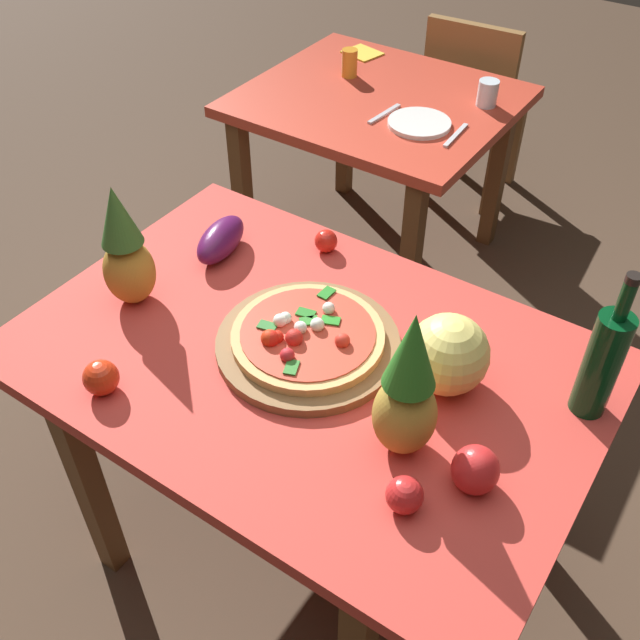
{
  "coord_description": "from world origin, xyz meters",
  "views": [
    {
      "loc": [
        0.69,
        -0.97,
        1.92
      ],
      "look_at": [
        -0.01,
        0.07,
        0.78
      ],
      "focal_mm": 40.78,
      "sensor_mm": 36.0,
      "label": 1
    }
  ],
  "objects_px": {
    "drinking_glass_juice": "(350,63)",
    "drinking_glass_water": "(488,93)",
    "bell_pepper": "(475,470)",
    "dinner_plate": "(419,123)",
    "pineapple_left": "(125,252)",
    "tomato_beside_pepper": "(326,241)",
    "napkin_folded": "(362,53)",
    "pizza_board": "(308,344)",
    "wine_bottle": "(602,362)",
    "knife_utensil": "(456,135)",
    "fork_utensil": "(384,114)",
    "pizza": "(306,336)",
    "melon": "(448,354)",
    "pineapple_right": "(407,392)",
    "eggplant": "(221,240)",
    "display_table": "(307,379)",
    "dining_chair": "(473,101)",
    "background_table": "(377,122)",
    "tomato_by_bottle": "(405,495)"
  },
  "relations": [
    {
      "from": "display_table",
      "to": "background_table",
      "type": "relative_size",
      "value": 1.39
    },
    {
      "from": "wine_bottle",
      "to": "pineapple_left",
      "type": "distance_m",
      "value": 1.1
    },
    {
      "from": "tomato_by_bottle",
      "to": "fork_utensil",
      "type": "xyz_separation_m",
      "value": [
        -0.85,
        1.37,
        -0.03
      ]
    },
    {
      "from": "pineapple_right",
      "to": "fork_utensil",
      "type": "height_order",
      "value": "pineapple_right"
    },
    {
      "from": "bell_pepper",
      "to": "tomato_by_bottle",
      "type": "height_order",
      "value": "bell_pepper"
    },
    {
      "from": "fork_utensil",
      "to": "tomato_by_bottle",
      "type": "bearing_deg",
      "value": -52.99
    },
    {
      "from": "wine_bottle",
      "to": "pineapple_right",
      "type": "bearing_deg",
      "value": -131.98
    },
    {
      "from": "background_table",
      "to": "drinking_glass_juice",
      "type": "distance_m",
      "value": 0.26
    },
    {
      "from": "dinner_plate",
      "to": "fork_utensil",
      "type": "xyz_separation_m",
      "value": [
        -0.14,
        0.0,
        -0.0
      ]
    },
    {
      "from": "pineapple_left",
      "to": "fork_utensil",
      "type": "xyz_separation_m",
      "value": [
        0.01,
        1.22,
        -0.14
      ]
    },
    {
      "from": "eggplant",
      "to": "drinking_glass_water",
      "type": "height_order",
      "value": "drinking_glass_water"
    },
    {
      "from": "pineapple_right",
      "to": "drinking_glass_water",
      "type": "height_order",
      "value": "pineapple_right"
    },
    {
      "from": "bell_pepper",
      "to": "dinner_plate",
      "type": "bearing_deg",
      "value": 122.33
    },
    {
      "from": "drinking_glass_juice",
      "to": "tomato_beside_pepper",
      "type": "bearing_deg",
      "value": -60.81
    },
    {
      "from": "pizza_board",
      "to": "wine_bottle",
      "type": "distance_m",
      "value": 0.64
    },
    {
      "from": "drinking_glass_water",
      "to": "pineapple_left",
      "type": "bearing_deg",
      "value": -100.59
    },
    {
      "from": "fork_utensil",
      "to": "pizza",
      "type": "bearing_deg",
      "value": -62.94
    },
    {
      "from": "pizza_board",
      "to": "pineapple_left",
      "type": "xyz_separation_m",
      "value": [
        -0.46,
        -0.1,
        0.13
      ]
    },
    {
      "from": "bell_pepper",
      "to": "drinking_glass_water",
      "type": "xyz_separation_m",
      "value": [
        -0.67,
        1.52,
        -0.0
      ]
    },
    {
      "from": "wine_bottle",
      "to": "tomato_beside_pepper",
      "type": "distance_m",
      "value": 0.8
    },
    {
      "from": "pizza_board",
      "to": "dinner_plate",
      "type": "relative_size",
      "value": 1.96
    },
    {
      "from": "display_table",
      "to": "melon",
      "type": "distance_m",
      "value": 0.36
    },
    {
      "from": "display_table",
      "to": "wine_bottle",
      "type": "height_order",
      "value": "wine_bottle"
    },
    {
      "from": "bell_pepper",
      "to": "knife_utensil",
      "type": "xyz_separation_m",
      "value": [
        -0.65,
        1.25,
        -0.04
      ]
    },
    {
      "from": "pizza_board",
      "to": "display_table",
      "type": "bearing_deg",
      "value": -63.79
    },
    {
      "from": "tomato_by_bottle",
      "to": "knife_utensil",
      "type": "xyz_separation_m",
      "value": [
        -0.57,
        1.37,
        -0.03
      ]
    },
    {
      "from": "pineapple_left",
      "to": "knife_utensil",
      "type": "bearing_deg",
      "value": 76.51
    },
    {
      "from": "wine_bottle",
      "to": "melon",
      "type": "xyz_separation_m",
      "value": [
        -0.29,
        -0.11,
        -0.05
      ]
    },
    {
      "from": "pizza",
      "to": "pineapple_right",
      "type": "bearing_deg",
      "value": -20.67
    },
    {
      "from": "pineapple_left",
      "to": "fork_utensil",
      "type": "bearing_deg",
      "value": 89.42
    },
    {
      "from": "eggplant",
      "to": "fork_utensil",
      "type": "distance_m",
      "value": 0.95
    },
    {
      "from": "background_table",
      "to": "eggplant",
      "type": "relative_size",
      "value": 4.8
    },
    {
      "from": "dinner_plate",
      "to": "fork_utensil",
      "type": "distance_m",
      "value": 0.14
    },
    {
      "from": "display_table",
      "to": "dinner_plate",
      "type": "relative_size",
      "value": 6.06
    },
    {
      "from": "pizza",
      "to": "napkin_folded",
      "type": "height_order",
      "value": "pizza"
    },
    {
      "from": "melon",
      "to": "dinner_plate",
      "type": "bearing_deg",
      "value": 120.87
    },
    {
      "from": "tomato_beside_pepper",
      "to": "fork_utensil",
      "type": "bearing_deg",
      "value": 109.3
    },
    {
      "from": "drinking_glass_juice",
      "to": "drinking_glass_water",
      "type": "height_order",
      "value": "drinking_glass_juice"
    },
    {
      "from": "fork_utensil",
      "to": "napkin_folded",
      "type": "height_order",
      "value": "fork_utensil"
    },
    {
      "from": "pineapple_left",
      "to": "dining_chair",
      "type": "bearing_deg",
      "value": 89.07
    },
    {
      "from": "display_table",
      "to": "tomato_beside_pepper",
      "type": "xyz_separation_m",
      "value": [
        -0.19,
        0.36,
        0.11
      ]
    },
    {
      "from": "eggplant",
      "to": "knife_utensil",
      "type": "relative_size",
      "value": 1.11
    },
    {
      "from": "dining_chair",
      "to": "bell_pepper",
      "type": "bearing_deg",
      "value": 110.67
    },
    {
      "from": "drinking_glass_juice",
      "to": "napkin_folded",
      "type": "distance_m",
      "value": 0.23
    },
    {
      "from": "tomato_beside_pepper",
      "to": "bell_pepper",
      "type": "bearing_deg",
      "value": -35.6
    },
    {
      "from": "pizza_board",
      "to": "drinking_glass_water",
      "type": "bearing_deg",
      "value": 97.5
    },
    {
      "from": "pizza_board",
      "to": "knife_utensil",
      "type": "bearing_deg",
      "value": 98.62
    },
    {
      "from": "fork_utensil",
      "to": "pineapple_left",
      "type": "bearing_deg",
      "value": -85.23
    },
    {
      "from": "dinner_plate",
      "to": "knife_utensil",
      "type": "relative_size",
      "value": 1.22
    },
    {
      "from": "eggplant",
      "to": "tomato_beside_pepper",
      "type": "xyz_separation_m",
      "value": [
        0.23,
        0.17,
        -0.01
      ]
    }
  ]
}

